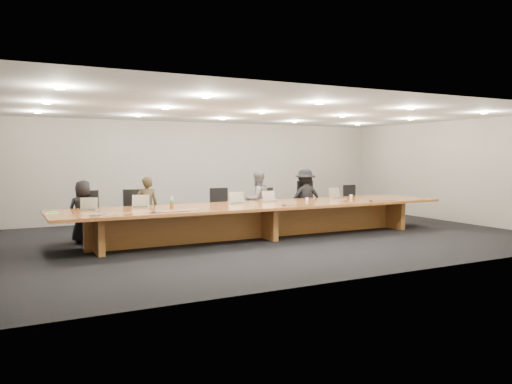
% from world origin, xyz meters
% --- Properties ---
extents(ground, '(12.00, 12.00, 0.00)m').
position_xyz_m(ground, '(0.00, 0.00, 0.00)').
color(ground, black).
rests_on(ground, ground).
extents(back_wall, '(12.00, 0.02, 2.80)m').
position_xyz_m(back_wall, '(0.00, 4.00, 1.40)').
color(back_wall, beige).
rests_on(back_wall, ground).
extents(conference_table, '(9.00, 1.80, 0.75)m').
position_xyz_m(conference_table, '(0.00, 0.00, 0.52)').
color(conference_table, '#944F20').
rests_on(conference_table, ground).
extents(chair_far_left, '(0.67, 0.67, 1.10)m').
position_xyz_m(chair_far_left, '(-3.45, 1.27, 0.55)').
color(chair_far_left, black).
rests_on(chair_far_left, ground).
extents(chair_left, '(0.71, 0.71, 1.10)m').
position_xyz_m(chair_left, '(-2.60, 1.17, 0.55)').
color(chair_left, black).
rests_on(chair_left, ground).
extents(chair_mid_left, '(0.61, 0.61, 1.07)m').
position_xyz_m(chair_mid_left, '(-0.45, 1.26, 0.53)').
color(chair_mid_left, black).
rests_on(chair_mid_left, ground).
extents(chair_mid_right, '(0.63, 0.63, 1.02)m').
position_xyz_m(chair_mid_right, '(0.98, 1.33, 0.51)').
color(chair_mid_right, black).
rests_on(chair_mid_right, ground).
extents(chair_right, '(0.66, 0.66, 1.19)m').
position_xyz_m(chair_right, '(2.09, 1.21, 0.60)').
color(chair_right, black).
rests_on(chair_right, ground).
extents(chair_far_right, '(0.57, 0.57, 1.03)m').
position_xyz_m(chair_far_right, '(3.62, 1.31, 0.51)').
color(chair_far_right, black).
rests_on(chair_far_right, ground).
extents(person_a, '(0.66, 0.44, 1.32)m').
position_xyz_m(person_a, '(-3.65, 1.12, 0.66)').
color(person_a, black).
rests_on(person_a, ground).
extents(person_b, '(0.56, 0.42, 1.37)m').
position_xyz_m(person_b, '(-2.27, 1.24, 0.68)').
color(person_b, '#2F291A').
rests_on(person_b, ground).
extents(person_c, '(0.76, 0.62, 1.46)m').
position_xyz_m(person_c, '(0.48, 1.15, 0.73)').
color(person_c, slate).
rests_on(person_c, ground).
extents(person_d, '(1.04, 0.71, 1.48)m').
position_xyz_m(person_d, '(1.91, 1.18, 0.74)').
color(person_d, black).
rests_on(person_d, ground).
extents(laptop_a, '(0.38, 0.32, 0.26)m').
position_xyz_m(laptop_a, '(-3.66, 0.40, 0.88)').
color(laptop_a, tan).
rests_on(laptop_a, conference_table).
extents(laptop_b, '(0.42, 0.36, 0.28)m').
position_xyz_m(laptop_b, '(-2.63, 0.42, 0.89)').
color(laptop_b, tan).
rests_on(laptop_b, conference_table).
extents(laptop_c, '(0.37, 0.28, 0.28)m').
position_xyz_m(laptop_c, '(-0.44, 0.29, 0.89)').
color(laptop_c, '#B5A98A').
rests_on(laptop_c, conference_table).
extents(laptop_d, '(0.35, 0.26, 0.27)m').
position_xyz_m(laptop_d, '(0.42, 0.33, 0.88)').
color(laptop_d, '#BEAE91').
rests_on(laptop_d, conference_table).
extents(laptop_e, '(0.41, 0.33, 0.29)m').
position_xyz_m(laptop_e, '(2.32, 0.32, 0.89)').
color(laptop_e, '#BEAC91').
rests_on(laptop_e, conference_table).
extents(water_bottle, '(0.09, 0.09, 0.23)m').
position_xyz_m(water_bottle, '(-1.99, 0.33, 0.86)').
color(water_bottle, silver).
rests_on(water_bottle, conference_table).
extents(amber_mug, '(0.09, 0.09, 0.10)m').
position_xyz_m(amber_mug, '(-2.05, 0.12, 0.80)').
color(amber_mug, brown).
rests_on(amber_mug, conference_table).
extents(paper_cup_near, '(0.08, 0.08, 0.08)m').
position_xyz_m(paper_cup_near, '(1.31, 0.19, 0.79)').
color(paper_cup_near, silver).
rests_on(paper_cup_near, conference_table).
extents(paper_cup_far, '(0.10, 0.10, 0.09)m').
position_xyz_m(paper_cup_far, '(2.75, 0.34, 0.80)').
color(paper_cup_far, silver).
rests_on(paper_cup_far, conference_table).
extents(notepad, '(0.25, 0.22, 0.01)m').
position_xyz_m(notepad, '(-4.35, 0.14, 0.76)').
color(notepad, silver).
rests_on(notepad, conference_table).
extents(lime_gadget, '(0.17, 0.11, 0.02)m').
position_xyz_m(lime_gadget, '(-4.33, 0.16, 0.78)').
color(lime_gadget, '#4FCC36').
rests_on(lime_gadget, notepad).
extents(av_box, '(0.24, 0.21, 0.03)m').
position_xyz_m(av_box, '(-3.69, -0.60, 0.77)').
color(av_box, '#ABABB0').
rests_on(av_box, conference_table).
extents(mic_left, '(0.15, 0.15, 0.03)m').
position_xyz_m(mic_left, '(-2.63, -0.60, 0.77)').
color(mic_left, black).
rests_on(mic_left, conference_table).
extents(mic_center, '(0.13, 0.13, 0.03)m').
position_xyz_m(mic_center, '(0.24, -0.55, 0.77)').
color(mic_center, black).
rests_on(mic_center, conference_table).
extents(mic_right, '(0.15, 0.15, 0.03)m').
position_xyz_m(mic_right, '(2.61, -0.58, 0.76)').
color(mic_right, black).
rests_on(mic_right, conference_table).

